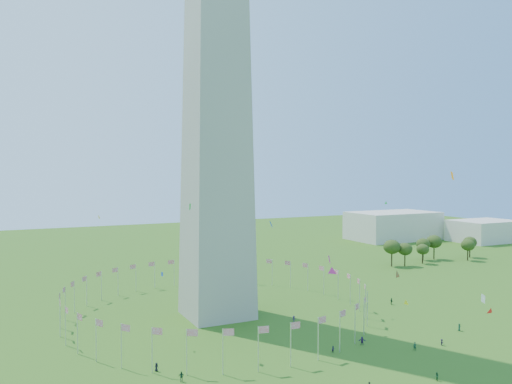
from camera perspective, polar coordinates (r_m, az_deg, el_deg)
washington_monument at (r=142.38m, az=-4.58°, el=20.85°), size 16.80×16.80×169.00m
flag_ring at (r=139.28m, az=-4.48°, el=-12.13°), size 80.24×80.24×9.00m
gov_building_east_a at (r=302.73m, az=15.38°, el=-3.73°), size 50.00×30.00×16.00m
gov_building_east_b at (r=310.98m, az=24.63°, el=-4.06°), size 35.00×25.00×12.00m
crowd at (r=104.17m, az=11.82°, el=-19.30°), size 87.77×77.21×2.02m
kites_aloft at (r=117.70m, az=6.82°, el=-7.71°), size 106.11×69.35×35.10m
tree_line_east at (r=231.45m, az=19.14°, el=-6.35°), size 53.68×15.51×10.94m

